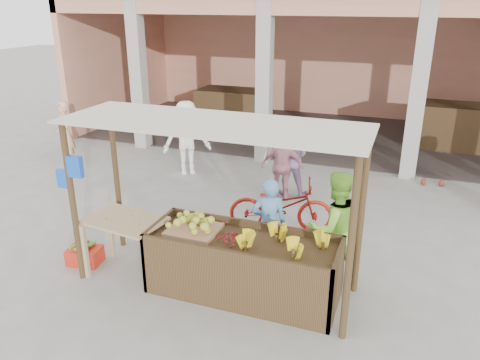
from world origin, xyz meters
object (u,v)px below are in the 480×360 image
at_px(side_table, 125,228).
at_px(vendor_blue, 269,221).
at_px(vendor_green, 335,225).
at_px(fruit_stall, 243,268).
at_px(motorcycle, 281,205).
at_px(red_crate, 85,256).

xyz_separation_m(side_table, vendor_blue, (1.89, 0.91, 0.02)).
bearing_deg(vendor_green, fruit_stall, 1.61).
bearing_deg(fruit_stall, vendor_blue, 81.70).
bearing_deg(motorcycle, vendor_green, -153.22).
relative_size(side_table, motorcycle, 0.63).
relative_size(fruit_stall, motorcycle, 1.38).
relative_size(red_crate, vendor_blue, 0.32).
bearing_deg(red_crate, vendor_blue, 10.38).
height_order(red_crate, vendor_blue, vendor_blue).
height_order(fruit_stall, side_table, side_table).
bearing_deg(vendor_green, motorcycle, -81.49).
xyz_separation_m(fruit_stall, vendor_green, (1.09, 0.76, 0.49)).
xyz_separation_m(side_table, red_crate, (-0.80, 0.00, -0.62)).
height_order(side_table, red_crate, side_table).
height_order(vendor_green, motorcycle, vendor_green).
height_order(red_crate, vendor_green, vendor_green).
distance_m(fruit_stall, red_crate, 2.59).
height_order(fruit_stall, motorcycle, motorcycle).
distance_m(vendor_blue, vendor_green, 0.98).
bearing_deg(vendor_blue, fruit_stall, 58.76).
distance_m(side_table, vendor_green, 2.99).
xyz_separation_m(side_table, vendor_green, (2.86, 0.86, 0.14)).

